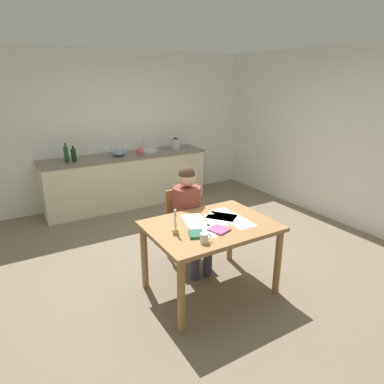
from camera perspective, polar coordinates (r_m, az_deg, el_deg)
The scene contains 27 objects.
ground_plane at distance 4.23m, azimuth 0.09°, elevation -11.51°, with size 5.20×5.20×0.04m, color #7A6B56.
wall_back at distance 6.10m, azimuth -12.72°, elevation 10.57°, with size 5.20×0.12×2.60m, color silver.
wall_right at distance 5.53m, azimuth 24.23°, elevation 8.62°, with size 0.12×5.20×2.60m, color silver.
kitchen_counter at distance 5.94m, azimuth -11.04°, elevation 2.08°, with size 2.81×0.64×0.90m.
dining_table at distance 3.36m, azimuth 3.18°, elevation -7.21°, with size 1.24×0.92×0.75m.
chair_at_table at distance 4.01m, azimuth -1.36°, elevation -5.16°, with size 0.44×0.44×0.87m.
person_seated at distance 3.81m, azimuth -0.45°, elevation -3.35°, with size 0.35×0.61×1.19m.
coffee_mug at distance 2.94m, azimuth 2.16°, elevation -7.87°, with size 0.11×0.07×0.09m.
candlestick at distance 3.09m, azimuth -2.86°, elevation -6.06°, with size 0.06×0.06×0.24m.
book_magazine at distance 3.19m, azimuth 4.65°, elevation -6.45°, with size 0.16×0.17×0.02m, color #B04F88.
book_cookery at distance 3.08m, azimuth 0.71°, elevation -7.21°, with size 0.13×0.17×0.03m, color #295D44.
paper_letter at distance 3.42m, azimuth 4.13°, elevation -4.76°, with size 0.21×0.30×0.00m, color white.
paper_bill at distance 3.38m, azimuth 8.29°, elevation -5.18°, with size 0.21×0.30×0.00m, color white.
paper_envelope at distance 3.42m, azimuth 0.29°, elevation -4.73°, with size 0.21×0.30×0.00m, color white.
paper_receipt at distance 3.16m, azimuth 1.82°, elevation -6.77°, with size 0.21×0.30×0.00m, color white.
paper_notice at distance 3.51m, azimuth 5.07°, elevation -4.18°, with size 0.21×0.30×0.00m, color white.
paper_flyer at distance 3.59m, azimuth 5.54°, elevation -3.64°, with size 0.21×0.30×0.00m, color white.
sink_unit at distance 5.97m, azimuth -7.56°, elevation 7.03°, with size 0.36×0.36×0.24m.
bottle_oil at distance 5.50m, azimuth -20.71°, elevation 6.09°, with size 0.07×0.07×0.30m.
bottle_vinegar at distance 5.51m, azimuth -19.57°, elevation 6.00°, with size 0.08×0.08×0.25m.
mixing_bowl at distance 5.73m, azimuth -12.48°, elevation 6.54°, with size 0.22×0.22×0.10m, color #668C99.
stovetop_kettle at distance 6.19m, azimuth -2.82°, elevation 8.28°, with size 0.18×0.18×0.22m.
wine_glass_near_sink at distance 5.96m, azimuth -11.36°, elevation 7.65°, with size 0.07×0.07×0.15m.
wine_glass_by_kettle at distance 5.93m, azimuth -12.29°, elevation 7.53°, with size 0.07×0.07×0.15m.
wine_glass_back_left at distance 5.90m, azimuth -13.37°, elevation 7.39°, with size 0.07×0.07×0.15m.
wine_glass_back_right at distance 5.86m, azimuth -14.53°, elevation 7.23°, with size 0.07×0.07×0.15m.
teacup_on_counter at distance 5.75m, azimuth -8.98°, elevation 6.83°, with size 0.12×0.08×0.11m.
Camera 1 is at (-1.87, -3.15, 2.10)m, focal length 31.19 mm.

